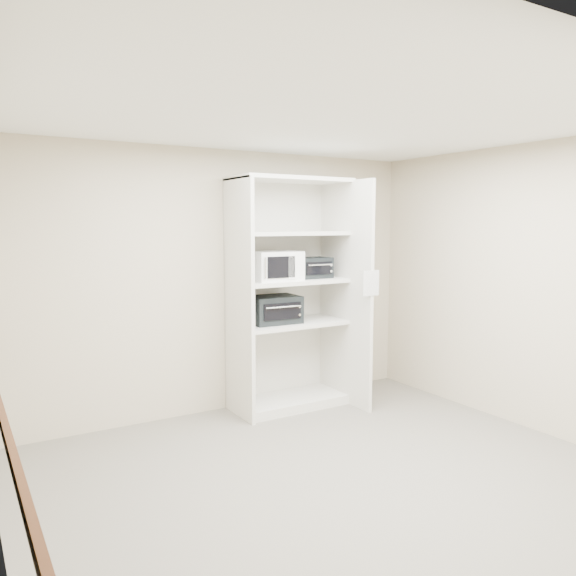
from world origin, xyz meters
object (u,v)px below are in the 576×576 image
toaster_oven_upper (312,268)px  shelving_unit (293,301)px  microwave (275,266)px  toaster_oven_lower (274,309)px

toaster_oven_upper → shelving_unit: bearing=-179.3°
microwave → toaster_oven_lower: (0.01, 0.04, -0.46)m
shelving_unit → microwave: 0.46m
shelving_unit → toaster_oven_lower: shelving_unit is taller
microwave → toaster_oven_upper: (0.47, 0.02, -0.04)m
shelving_unit → toaster_oven_lower: bearing=175.2°
toaster_oven_upper → toaster_oven_lower: (-0.46, 0.02, -0.42)m
toaster_oven_lower → toaster_oven_upper: bearing=0.5°
shelving_unit → microwave: shelving_unit is taller
toaster_oven_upper → microwave: bearing=-177.2°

